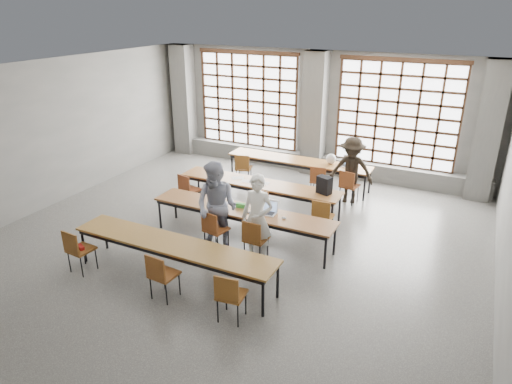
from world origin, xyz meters
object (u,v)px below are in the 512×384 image
laptop_back (348,164)px  phone (248,213)px  chair_back_mid (319,178)px  red_pouch (81,247)px  desk_row_a (298,162)px  student_male (257,218)px  desk_row_c (242,212)px  mouse (284,218)px  chair_back_left (243,166)px  student_female (217,207)px  desk_row_b (259,185)px  laptop_front (268,210)px  chair_front_right (254,237)px  chair_mid_centre (263,203)px  green_box (242,206)px  backpack (324,185)px  chair_near_left (77,247)px  chair_mid_right (322,214)px  chair_near_right (230,293)px  student_back (351,170)px  chair_mid_left (188,188)px  chair_back_right (348,183)px  desk_row_d (173,246)px  chair_front_left (214,227)px  plastic_bag (331,159)px

laptop_back → phone: bearing=-105.4°
chair_back_mid → red_pouch: (-2.80, -5.28, -0.04)m
desk_row_a → student_male: bearing=-79.6°
desk_row_c → mouse: bearing=-1.2°
mouse → chair_back_left: bearing=130.1°
student_female → desk_row_b: bearing=91.0°
student_male → laptop_front: bearing=92.9°
chair_front_right → student_male: (0.00, 0.13, 0.34)m
chair_mid_centre → green_box: (-0.09, -0.82, 0.24)m
chair_back_mid → chair_mid_centre: 2.11m
desk_row_b → chair_front_right: chair_front_right is taller
desk_row_a → desk_row_c: same height
desk_row_a → red_pouch: desk_row_a is taller
backpack → chair_near_left: bearing=-110.9°
chair_back_left → student_female: (1.22, -3.42, 0.39)m
chair_mid_right → chair_near_right: 3.37m
desk_row_b → laptop_front: laptop_front is taller
mouse → green_box: size_ratio=0.39×
student_male → student_back: size_ratio=1.04×
chair_back_left → chair_mid_left: (-0.45, -2.01, 0.00)m
student_back → phone: 3.40m
chair_back_right → chair_mid_left: 3.97m
student_male → chair_near_right: bearing=-78.1°
mouse → green_box: green_box is taller
chair_mid_left → phone: bearing=-25.0°
red_pouch → backpack: bearing=49.5°
chair_front_right → green_box: 0.99m
chair_back_mid → green_box: chair_back_mid is taller
desk_row_d → chair_front_left: chair_front_left is taller
student_female → student_male: bearing=-0.7°
desk_row_b → laptop_back: bearing=53.4°
chair_mid_centre → chair_back_right: bearing=55.1°
laptop_back → chair_back_left: bearing=-164.9°
student_male → plastic_bag: student_male is taller
red_pouch → desk_row_c: bearing=48.0°
desk_row_c → student_male: 0.81m
chair_back_mid → chair_back_right: (0.78, 0.00, 0.00)m
chair_front_left → desk_row_d: bearing=-95.7°
chair_mid_left → student_male: 2.96m
student_female → green_box: size_ratio=7.43×
chair_front_left → student_female: 0.41m
desk_row_b → mouse: 2.03m
desk_row_d → phone: 1.82m
laptop_front → red_pouch: laptop_front is taller
chair_back_mid → laptop_front: laptop_front is taller
chair_back_left → laptop_front: 3.50m
student_back → green_box: (-1.51, -2.97, -0.07)m
desk_row_c → desk_row_d: (-0.43, -1.82, 0.00)m
student_female → green_box: 0.65m
chair_near_left → student_female: bearing=46.6°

